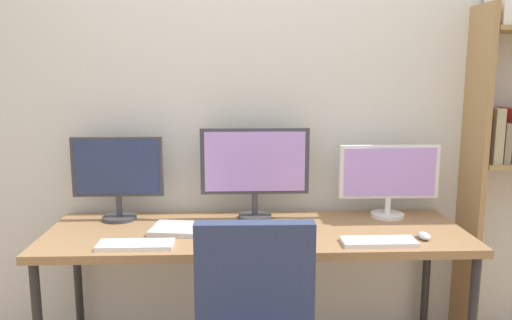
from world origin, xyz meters
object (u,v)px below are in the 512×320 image
at_px(monitor_center, 255,166).
at_px(coffee_mug, 248,238).
at_px(laptop_closed, 184,229).
at_px(monitor_left, 118,173).
at_px(desk, 256,240).
at_px(computer_mouse, 424,236).
at_px(monitor_right, 389,177).
at_px(keyboard_right, 379,242).
at_px(keyboard_left, 136,245).

distance_m(monitor_center, coffee_mug, 0.54).
bearing_deg(monitor_center, laptop_closed, -148.73).
xyz_separation_m(monitor_left, monitor_center, (0.73, 0.00, 0.03)).
height_order(desk, computer_mouse, computer_mouse).
bearing_deg(monitor_left, monitor_center, 0.01).
relative_size(monitor_right, coffee_mug, 5.12).
xyz_separation_m(monitor_center, keyboard_right, (0.56, -0.44, -0.28)).
height_order(monitor_right, keyboard_left, monitor_right).
bearing_deg(desk, keyboard_right, -22.33).
height_order(monitor_center, laptop_closed, monitor_center).
distance_m(keyboard_left, computer_mouse, 1.36).
bearing_deg(keyboard_right, laptop_closed, 166.46).
relative_size(monitor_left, coffee_mug, 4.53).
relative_size(monitor_center, coffee_mug, 5.50).
bearing_deg(laptop_closed, keyboard_left, -123.71).
bearing_deg(keyboard_left, monitor_center, 38.30).
bearing_deg(monitor_right, monitor_center, 180.00).
bearing_deg(monitor_left, keyboard_left, -68.84).
bearing_deg(keyboard_left, laptop_closed, 48.36).
relative_size(monitor_center, keyboard_right, 1.69).
xyz_separation_m(monitor_left, computer_mouse, (1.53, -0.38, -0.24)).
xyz_separation_m(monitor_left, coffee_mug, (0.68, -0.48, -0.21)).
bearing_deg(monitor_left, keyboard_right, -18.91).
distance_m(keyboard_right, laptop_closed, 0.95).
distance_m(keyboard_left, laptop_closed, 0.30).
height_order(computer_mouse, coffee_mug, coffee_mug).
bearing_deg(monitor_center, coffee_mug, -95.85).
distance_m(keyboard_left, coffee_mug, 0.51).
bearing_deg(coffee_mug, monitor_left, 145.12).
distance_m(keyboard_left, keyboard_right, 1.12).
distance_m(monitor_left, keyboard_left, 0.53).
bearing_deg(computer_mouse, monitor_left, 165.92).
distance_m(monitor_center, laptop_closed, 0.51).
xyz_separation_m(monitor_right, coffee_mug, (-0.78, -0.48, -0.18)).
bearing_deg(monitor_left, desk, -16.19).
bearing_deg(computer_mouse, monitor_right, 99.39).
distance_m(monitor_left, coffee_mug, 0.86).
relative_size(desk, monitor_center, 3.61).
bearing_deg(coffee_mug, desk, 79.52).
xyz_separation_m(monitor_center, keyboard_left, (-0.56, -0.44, -0.28)).
bearing_deg(keyboard_right, coffee_mug, -176.86).
bearing_deg(desk, coffee_mug, -100.48).
xyz_separation_m(desk, keyboard_left, (-0.56, -0.23, 0.06)).
relative_size(laptop_closed, coffee_mug, 3.02).
height_order(desk, monitor_left, monitor_left).
height_order(monitor_left, monitor_center, monitor_center).
bearing_deg(computer_mouse, laptop_closed, 172.00).
relative_size(monitor_left, laptop_closed, 1.50).
bearing_deg(monitor_center, computer_mouse, -25.72).
bearing_deg(keyboard_left, computer_mouse, 2.52).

